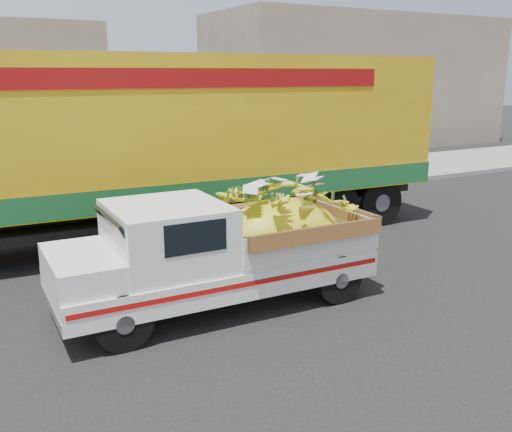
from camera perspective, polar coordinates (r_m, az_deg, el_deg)
ground at (r=8.61m, az=0.42°, el=-9.45°), size 100.00×100.00×0.00m
curb at (r=14.48m, az=-12.49°, el=0.36°), size 60.00×0.25×0.15m
sidewalk at (r=16.46m, az=-14.57°, el=1.87°), size 60.00×4.00×0.14m
building_right at (r=28.75m, az=9.95°, el=13.07°), size 14.00×6.00×6.00m
pickup_truck at (r=8.64m, az=-1.81°, el=-3.04°), size 4.77×1.79×1.66m
semi_trailer at (r=11.87m, az=-8.83°, el=7.59°), size 12.03×3.01×3.80m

